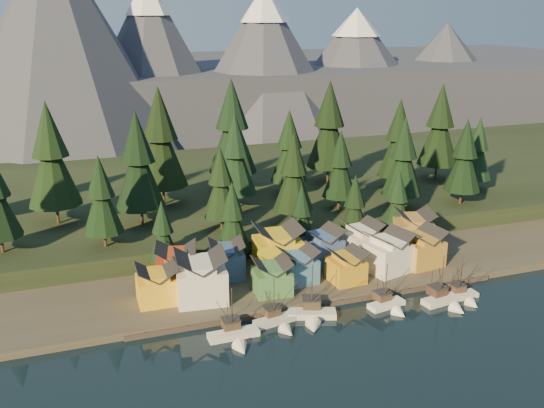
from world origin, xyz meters
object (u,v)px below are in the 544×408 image
object	(u,v)px
boat_6	(464,291)
boat_4	(390,299)
boat_1	(235,330)
boat_2	(278,316)
boat_5	(446,294)
house_back_1	(226,258)
house_front_0	(157,283)
house_front_1	(201,276)
boat_3	(312,308)
house_back_0	(176,265)

from	to	relation	value
boat_6	boat_4	bearing A→B (deg)	171.60
boat_1	boat_2	world-z (taller)	boat_1
boat_4	boat_5	world-z (taller)	boat_5
boat_1	boat_6	bearing A→B (deg)	-1.06
boat_4	house_back_1	xyz separation A→B (m)	(-27.91, 22.36, 3.84)
house_back_1	house_front_0	bearing A→B (deg)	-149.64
boat_1	boat_4	world-z (taller)	boat_1
house_front_1	boat_4	bearing A→B (deg)	-14.65
boat_4	house_front_0	bearing A→B (deg)	150.64
boat_4	boat_2	bearing A→B (deg)	167.14
boat_6	house_front_1	size ratio (longest dim) A/B	0.93
boat_3	boat_5	xyz separation A→B (m)	(28.27, -3.33, -0.11)
house_front_1	house_back_0	size ratio (longest dim) A/B	1.08
house_back_0	house_back_1	world-z (taller)	house_back_0
boat_1	boat_4	xyz separation A→B (m)	(32.81, 1.36, 0.07)
boat_4	house_front_0	world-z (taller)	house_front_0
boat_3	boat_6	bearing A→B (deg)	14.17
house_front_0	house_back_1	bearing A→B (deg)	23.44
boat_2	house_front_0	size ratio (longest dim) A/B	1.29
boat_2	house_back_0	xyz separation A→B (m)	(-15.47, 20.36, 4.41)
boat_6	house_front_0	distance (m)	63.14
boat_2	boat_4	distance (m)	23.57
boat_2	boat_1	bearing A→B (deg)	-174.71
boat_1	boat_6	world-z (taller)	boat_1
boat_2	boat_3	size ratio (longest dim) A/B	0.85
boat_4	house_front_0	xyz separation A→B (m)	(-44.08, 15.59, 3.57)
house_front_0	house_back_0	size ratio (longest dim) A/B	0.80
house_front_1	house_back_0	distance (m)	8.79
boat_2	boat_6	bearing A→B (deg)	-14.37
boat_3	boat_4	distance (m)	16.48
boat_5	house_front_0	bearing A→B (deg)	153.74
boat_1	boat_3	size ratio (longest dim) A/B	0.90
boat_2	house_front_1	distance (m)	17.91
boat_3	house_back_0	size ratio (longest dim) A/B	1.21
house_front_0	house_back_1	world-z (taller)	house_back_1
boat_5	house_front_0	xyz separation A→B (m)	(-55.91, 17.79, 3.39)
boat_5	boat_1	bearing A→B (deg)	170.31
boat_6	house_front_0	xyz separation A→B (m)	(-60.63, 17.24, 3.63)
boat_1	house_back_1	distance (m)	24.54
boat_6	house_back_1	bearing A→B (deg)	148.93
boat_3	house_front_1	size ratio (longest dim) A/B	1.12
boat_6	boat_5	bearing A→B (deg)	-176.06
boat_3	house_front_0	distance (m)	31.37
house_front_0	house_back_0	world-z (taller)	house_back_0
boat_2	house_front_1	bearing A→B (deg)	124.24
boat_1	house_front_0	distance (m)	20.67
boat_1	boat_6	size ratio (longest dim) A/B	1.08
boat_2	boat_5	world-z (taller)	boat_5
boat_1	house_back_0	bearing A→B (deg)	104.39
boat_2	house_back_1	xyz separation A→B (m)	(-4.37, 21.14, 3.99)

